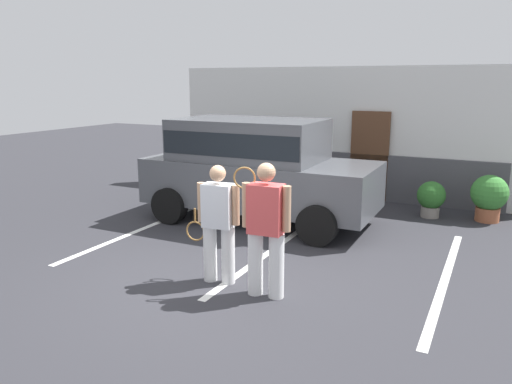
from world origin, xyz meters
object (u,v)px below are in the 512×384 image
Objects in this scene: potted_plant_by_porch at (431,197)px; potted_plant_secondary at (489,196)px; tennis_player_woman at (266,228)px; tennis_player_man at (218,223)px; parked_suv at (255,165)px.

potted_plant_secondary reaches higher than potted_plant_by_porch.
potted_plant_secondary is at bearing -120.15° from tennis_player_woman.
tennis_player_man reaches higher than potted_plant_secondary.
tennis_player_man is 0.94× the size of tennis_player_woman.
parked_suv is 3.64m from tennis_player_woman.
potted_plant_by_porch is at bearing -169.35° from potted_plant_secondary.
potted_plant_by_porch is at bearing -121.02° from tennis_player_man.
potted_plant_by_porch is at bearing -110.35° from tennis_player_woman.
parked_suv is at bearing -79.27° from tennis_player_man.
parked_suv is 4.75m from potted_plant_secondary.
tennis_player_man is 5.38m from potted_plant_by_porch.
tennis_player_woman is (0.79, -0.12, 0.07)m from tennis_player_man.
parked_suv is 6.09× the size of potted_plant_by_porch.
tennis_player_man is 6.07m from potted_plant_secondary.
potted_plant_secondary is (2.50, 5.22, -0.40)m from tennis_player_woman.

